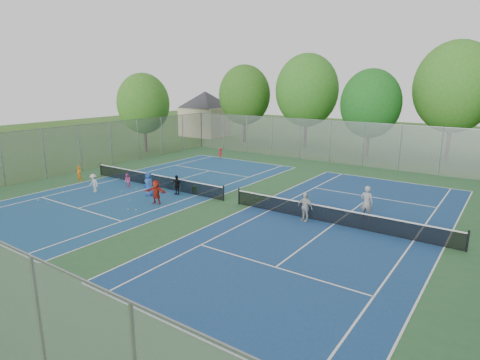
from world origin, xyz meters
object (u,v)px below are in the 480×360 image
at_px(net_right, 335,216).
at_px(ball_crate, 148,186).
at_px(instructor, 367,203).
at_px(net_left, 155,181).
at_px(ball_hopper, 195,189).

xyz_separation_m(net_right, ball_crate, (-14.18, -0.54, -0.31)).
height_order(net_right, instructor, instructor).
bearing_deg(ball_crate, net_left, 71.25).
bearing_deg(net_right, ball_hopper, 178.00).
bearing_deg(instructor, ball_crate, 7.06).
xyz_separation_m(net_left, net_right, (14.00, 0.00, 0.00)).
bearing_deg(net_left, net_right, 0.00).
bearing_deg(net_left, instructor, 6.81).
relative_size(ball_crate, instructor, 0.17).
xyz_separation_m(ball_hopper, instructor, (11.56, 1.44, 0.72)).
bearing_deg(instructor, net_right, 56.32).
relative_size(net_right, ball_crate, 38.30).
bearing_deg(net_right, net_left, 180.00).
relative_size(net_left, instructor, 6.56).
xyz_separation_m(net_left, ball_hopper, (3.57, 0.37, -0.20)).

